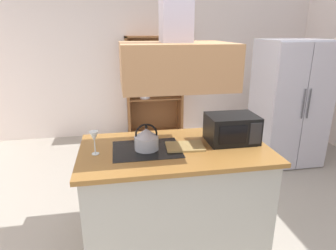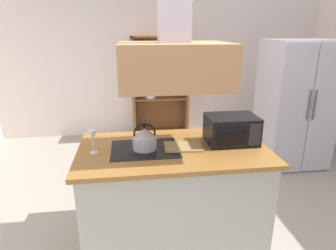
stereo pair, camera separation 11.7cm
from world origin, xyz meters
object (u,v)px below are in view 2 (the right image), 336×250
object	(u,v)px
dish_cabinet	(160,93)
kettle	(145,138)
wine_glass_on_counter	(93,136)
microwave	(231,129)
cutting_board	(183,147)
refrigerator	(295,104)

from	to	relation	value
dish_cabinet	kettle	distance (m)	2.84
kettle	wine_glass_on_counter	bearing A→B (deg)	-176.81
kettle	microwave	xyz separation A→B (m)	(0.81, 0.05, 0.03)
dish_cabinet	cutting_board	distance (m)	2.82
refrigerator	wine_glass_on_counter	bearing A→B (deg)	-152.74
refrigerator	cutting_board	bearing A→B (deg)	-143.93
refrigerator	wine_glass_on_counter	distance (m)	3.00
kettle	microwave	distance (m)	0.82
kettle	wine_glass_on_counter	size ratio (longest dim) A/B	1.16
wine_glass_on_counter	microwave	bearing A→B (deg)	3.57
kettle	microwave	bearing A→B (deg)	3.77
refrigerator	kettle	world-z (taller)	refrigerator
microwave	cutting_board	bearing A→B (deg)	-171.42
microwave	wine_glass_on_counter	distance (m)	1.26
dish_cabinet	wine_glass_on_counter	bearing A→B (deg)	-107.27
refrigerator	wine_glass_on_counter	world-z (taller)	refrigerator
cutting_board	microwave	size ratio (longest dim) A/B	0.74
refrigerator	kettle	bearing A→B (deg)	-148.73
microwave	wine_glass_on_counter	size ratio (longest dim) A/B	2.23
wine_glass_on_counter	dish_cabinet	bearing A→B (deg)	72.73
refrigerator	microwave	xyz separation A→B (m)	(-1.40, -1.29, 0.14)
microwave	dish_cabinet	bearing A→B (deg)	97.88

